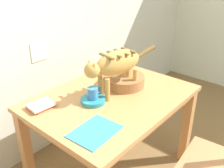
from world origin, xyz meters
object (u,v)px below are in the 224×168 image
magazine (95,131)px  dining_table (112,107)px  wooden_chair_near (222,167)px  coffee_mug (93,93)px  book_stack (41,105)px  saucer_bowl (93,100)px  cat (116,64)px  wicker_basket (124,80)px

magazine → dining_table: bearing=24.3°
magazine → wooden_chair_near: bearing=-52.1°
coffee_mug → wooden_chair_near: wooden_chair_near is taller
dining_table → book_stack: bearing=149.0°
saucer_bowl → book_stack: (-0.28, 0.22, 0.00)m
cat → book_stack: bearing=72.1°
dining_table → saucer_bowl: saucer_bowl is taller
cat → book_stack: (-0.49, 0.26, -0.22)m
cat → saucer_bowl: 0.31m
coffee_mug → magazine: coffee_mug is taller
saucer_bowl → dining_table: bearing=-14.5°
dining_table → wicker_basket: bearing=13.8°
coffee_mug → magazine: (-0.24, -0.25, -0.07)m
book_stack → saucer_bowl: bearing=-38.5°
magazine → wicker_basket: size_ratio=0.87×
cat → saucer_bowl: size_ratio=3.68×
saucer_bowl → book_stack: 0.36m
coffee_mug → wicker_basket: 0.36m
cat → coffee_mug: cat is taller
magazine → book_stack: (-0.04, 0.48, 0.01)m
dining_table → magazine: bearing=-152.2°
cat → magazine: 0.55m
saucer_bowl → wooden_chair_near: size_ratio=0.19×
coffee_mug → magazine: size_ratio=0.41×
saucer_bowl → book_stack: size_ratio=0.95×
magazine → wicker_basket: bearing=19.9°
book_stack → wooden_chair_near: 1.27m
wooden_chair_near → coffee_mug: bearing=103.5°
book_stack → wicker_basket: 0.68m
cat → wooden_chair_near: (0.09, -0.83, -0.53)m
wicker_basket → wooden_chair_near: bearing=-94.0°
saucer_bowl → coffee_mug: coffee_mug is taller
magazine → cat: bearing=21.9°
coffee_mug → cat: bearing=-10.4°
magazine → book_stack: bearing=91.4°
cat → coffee_mug: 0.27m
book_stack → wicker_basket: wicker_basket is taller
cat → wooden_chair_near: 0.98m
book_stack → wooden_chair_near: bearing=-61.8°
cat → book_stack: 0.60m
magazine → wooden_chair_near: wooden_chair_near is taller
coffee_mug → book_stack: (-0.29, 0.22, -0.06)m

